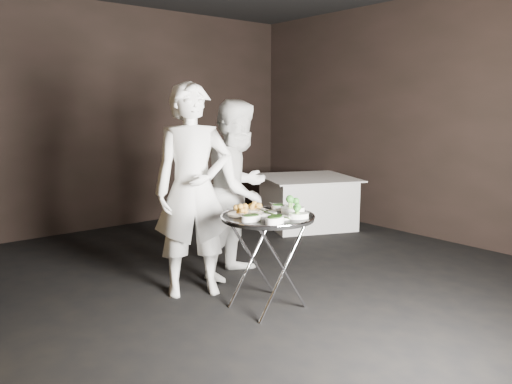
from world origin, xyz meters
TOP-DOWN VIEW (x-y plane):
  - floor at (0.00, 0.00)m, footprint 6.00×7.00m
  - wall_back at (0.00, 3.52)m, footprint 6.00×0.05m
  - wall_right at (3.02, 0.00)m, footprint 0.05×7.00m
  - tray_stand at (-0.09, -0.05)m, footprint 0.52×0.44m
  - serving_tray at (-0.09, -0.05)m, footprint 0.76×0.76m
  - potato_plate_a at (-0.25, 0.10)m, footprint 0.20×0.20m
  - potato_plate_b at (-0.05, 0.17)m, footprint 0.20×0.20m
  - greens_bowl at (0.13, 0.07)m, footprint 0.12×0.12m
  - asparagus_plate_a at (-0.09, -0.03)m, footprint 0.21×0.15m
  - asparagus_plate_b at (-0.10, -0.21)m, footprint 0.19×0.11m
  - spinach_bowl_a at (-0.31, -0.11)m, footprint 0.18×0.13m
  - spinach_bowl_b at (-0.22, -0.29)m, footprint 0.21×0.17m
  - broccoli_bowl_a at (0.13, -0.11)m, footprint 0.24×0.21m
  - broccoli_bowl_b at (0.04, -0.28)m, footprint 0.19×0.17m
  - serving_utensils at (-0.07, 0.02)m, footprint 0.57×0.42m
  - waiter_left at (-0.37, 0.62)m, footprint 0.80×0.68m
  - waiter_right at (0.24, 0.77)m, footprint 1.00×0.89m
  - dining_table at (2.24, 1.83)m, footprint 1.21×1.21m

SIDE VIEW (x-z plane):
  - floor at x=0.00m, z-range -0.05..0.00m
  - dining_table at x=2.24m, z-range 0.00..0.69m
  - tray_stand at x=-0.09m, z-range 0.05..0.81m
  - serving_tray at x=-0.09m, z-range 0.75..0.79m
  - asparagus_plate_a at x=-0.09m, z-range 0.77..0.81m
  - asparagus_plate_b at x=-0.10m, z-range 0.77..0.81m
  - potato_plate_b at x=-0.05m, z-range 0.77..0.84m
  - broccoli_bowl_b at x=0.04m, z-range 0.77..0.84m
  - greens_bowl at x=0.13m, z-range 0.77..0.84m
  - spinach_bowl_a at x=-0.31m, z-range 0.77..0.84m
  - potato_plate_a at x=-0.25m, z-range 0.77..0.84m
  - spinach_bowl_b at x=-0.22m, z-range 0.77..0.85m
  - broccoli_bowl_a at x=0.13m, z-range 0.77..0.86m
  - serving_utensils at x=-0.07m, z-range 0.82..0.83m
  - waiter_right at x=0.24m, z-range 0.00..1.71m
  - waiter_left at x=-0.37m, z-range 0.00..1.85m
  - wall_back at x=0.00m, z-range 0.00..3.00m
  - wall_right at x=3.02m, z-range 0.00..3.00m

